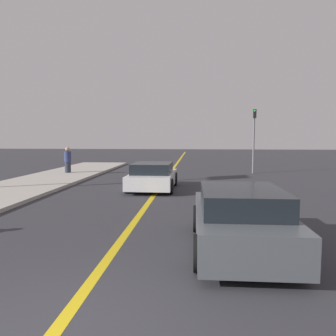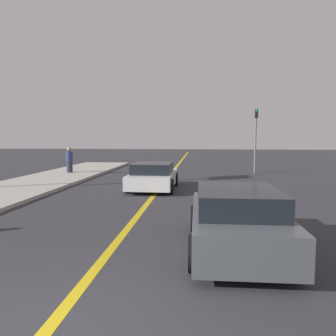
# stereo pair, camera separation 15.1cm
# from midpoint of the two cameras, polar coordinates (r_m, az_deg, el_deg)

# --- Properties ---
(road_center_line) EXTENTS (0.20, 60.00, 0.01)m
(road_center_line) POSITION_cam_midpoint_polar(r_m,az_deg,el_deg) (21.48, 0.17, -0.84)
(road_center_line) COLOR gold
(road_center_line) RESTS_ON ground_plane
(sidewalk_left) EXTENTS (3.84, 24.63, 0.14)m
(sidewalk_left) POSITION_cam_midpoint_polar(r_m,az_deg,el_deg) (17.67, -22.06, -2.38)
(sidewalk_left) COLOR #ADA89E
(sidewalk_left) RESTS_ON ground_plane
(car_near_right_lane) EXTENTS (1.96, 3.93, 1.31)m
(car_near_right_lane) POSITION_cam_midpoint_polar(r_m,az_deg,el_deg) (6.99, 11.86, -8.80)
(car_near_right_lane) COLOR #4C5156
(car_near_right_lane) RESTS_ON ground_plane
(car_ahead_center) EXTENTS (2.03, 3.83, 1.20)m
(car_ahead_center) POSITION_cam_midpoint_polar(r_m,az_deg,el_deg) (14.68, -2.96, -1.46)
(car_ahead_center) COLOR silver
(car_ahead_center) RESTS_ON ground_plane
(pedestrian_mid_group) EXTENTS (0.42, 0.42, 1.59)m
(pedestrian_mid_group) POSITION_cam_midpoint_polar(r_m,az_deg,el_deg) (21.33, -17.27, 1.34)
(pedestrian_mid_group) COLOR #282D3D
(pedestrian_mid_group) RESTS_ON sidewalk_left
(traffic_light) EXTENTS (0.18, 0.40, 4.10)m
(traffic_light) POSITION_cam_midpoint_polar(r_m,az_deg,el_deg) (21.79, 14.54, 5.69)
(traffic_light) COLOR slate
(traffic_light) RESTS_ON ground_plane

